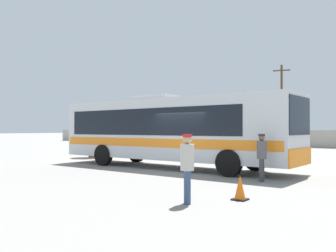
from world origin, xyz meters
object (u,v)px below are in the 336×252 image
object	(u,v)px
passenger_waiting_on_apron	(187,164)
parked_car_second_red	(217,139)
vendor_umbrella_near_gate_orange	(93,127)
parked_car_leftmost_red	(169,139)
attendant_by_bus_door	(262,155)
roadside_tree_midleft	(265,113)
roadside_tree_left	(203,107)
traffic_cone_on_apron	(240,188)
utility_pole_near	(282,104)
coach_bus_silver_orange	(168,129)

from	to	relation	value
passenger_waiting_on_apron	parked_car_second_red	bearing A→B (deg)	117.41
vendor_umbrella_near_gate_orange	parked_car_leftmost_red	distance (m)	18.11
attendant_by_bus_door	vendor_umbrella_near_gate_orange	xyz separation A→B (m)	(-12.90, 3.93, 1.02)
passenger_waiting_on_apron	vendor_umbrella_near_gate_orange	size ratio (longest dim) A/B	0.74
attendant_by_bus_door	roadside_tree_midleft	bearing A→B (deg)	111.24
roadside_tree_left	traffic_cone_on_apron	size ratio (longest dim) A/B	9.95
utility_pole_near	roadside_tree_midleft	size ratio (longest dim) A/B	1.55
coach_bus_silver_orange	roadside_tree_midleft	bearing A→B (deg)	103.20
parked_car_second_red	parked_car_leftmost_red	bearing A→B (deg)	-177.23
roadside_tree_left	traffic_cone_on_apron	world-z (taller)	roadside_tree_left
attendant_by_bus_door	traffic_cone_on_apron	distance (m)	3.53
attendant_by_bus_door	parked_car_leftmost_red	xyz separation A→B (m)	(-19.27, 20.84, -0.18)
attendant_by_bus_door	vendor_umbrella_near_gate_orange	bearing A→B (deg)	163.06
attendant_by_bus_door	coach_bus_silver_orange	bearing A→B (deg)	161.06
parked_car_second_red	roadside_tree_left	size ratio (longest dim) A/B	0.71
passenger_waiting_on_apron	roadside_tree_midleft	xyz separation A→B (m)	(-12.34, 36.43, 2.90)
parked_car_leftmost_red	roadside_tree_left	bearing A→B (deg)	96.67
traffic_cone_on_apron	attendant_by_bus_door	bearing A→B (deg)	103.08
vendor_umbrella_near_gate_orange	parked_car_second_red	distance (m)	17.24
roadside_tree_midleft	traffic_cone_on_apron	world-z (taller)	roadside_tree_midleft
passenger_waiting_on_apron	parked_car_second_red	size ratio (longest dim) A/B	0.37
roadside_tree_midleft	vendor_umbrella_near_gate_orange	bearing A→B (deg)	-91.07
vendor_umbrella_near_gate_orange	utility_pole_near	distance (m)	23.51
parked_car_leftmost_red	passenger_waiting_on_apron	bearing A→B (deg)	-52.87
utility_pole_near	traffic_cone_on_apron	bearing A→B (deg)	-72.86
utility_pole_near	roadside_tree_midleft	xyz separation A→B (m)	(-3.83, 4.98, -0.73)
parked_car_second_red	vendor_umbrella_near_gate_orange	bearing A→B (deg)	-88.47
parked_car_leftmost_red	roadside_tree_left	distance (m)	10.05
parked_car_second_red	utility_pole_near	size ratio (longest dim) A/B	0.51
parked_car_leftmost_red	coach_bus_silver_orange	bearing A→B (deg)	-53.76
roadside_tree_left	roadside_tree_midleft	size ratio (longest dim) A/B	1.12
attendant_by_bus_door	parked_car_second_red	xyz separation A→B (m)	(-13.36, 21.12, -0.17)
attendant_by_bus_door	vendor_umbrella_near_gate_orange	size ratio (longest dim) A/B	0.72
attendant_by_bus_door	passenger_waiting_on_apron	world-z (taller)	passenger_waiting_on_apron
vendor_umbrella_near_gate_orange	traffic_cone_on_apron	xyz separation A→B (m)	(13.69, -7.32, -1.65)
attendant_by_bus_door	roadside_tree_left	size ratio (longest dim) A/B	0.26
roadside_tree_left	attendant_by_bus_door	bearing A→B (deg)	-55.82
parked_car_leftmost_red	parked_car_second_red	world-z (taller)	parked_car_second_red
parked_car_second_red	attendant_by_bus_door	bearing A→B (deg)	-57.68
passenger_waiting_on_apron	traffic_cone_on_apron	size ratio (longest dim) A/B	2.63
parked_car_second_red	roadside_tree_midleft	bearing A→B (deg)	84.77
passenger_waiting_on_apron	parked_car_leftmost_red	distance (m)	31.87
parked_car_leftmost_red	traffic_cone_on_apron	bearing A→B (deg)	-50.38
traffic_cone_on_apron	parked_car_leftmost_red	bearing A→B (deg)	129.62
passenger_waiting_on_apron	roadside_tree_midleft	world-z (taller)	roadside_tree_midleft
roadside_tree_left	utility_pole_near	bearing A→B (deg)	-14.60
coach_bus_silver_orange	traffic_cone_on_apron	size ratio (longest dim) A/B	18.83
coach_bus_silver_orange	parked_car_leftmost_red	size ratio (longest dim) A/B	2.61
roadside_tree_midleft	parked_car_second_red	bearing A→B (deg)	-95.23
parked_car_second_red	traffic_cone_on_apron	bearing A→B (deg)	-60.00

